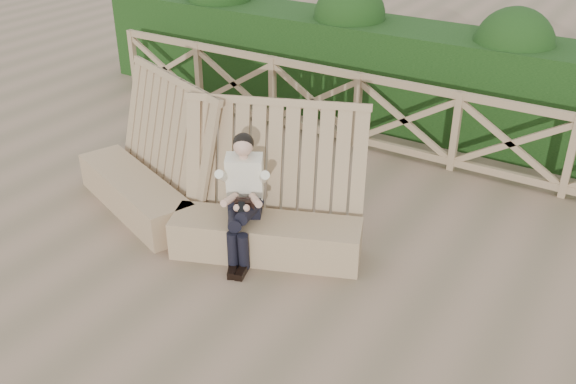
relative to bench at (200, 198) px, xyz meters
The scene contains 5 objects.
ground 1.36m from the bench, 25.48° to the right, with size 60.00×60.00×0.00m, color brown.
bench is the anchor object (origin of this frame).
woman 0.78m from the bench, 11.04° to the right, with size 0.59×0.84×1.33m.
guardrail 3.17m from the bench, 68.13° to the left, with size 10.10×0.09×1.10m.
hedge 4.32m from the bench, 74.09° to the left, with size 12.00×1.20×1.50m, color black.
Camera 1 is at (2.97, -4.21, 3.87)m, focal length 40.00 mm.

